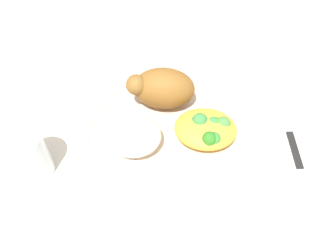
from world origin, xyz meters
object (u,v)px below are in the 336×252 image
mac_cheese_with_broccoli (207,129)px  water_glass (27,156)px  knife (300,168)px  plate (168,132)px  roasted_chicken (162,88)px  fork (278,154)px  rice_pile (134,136)px

mac_cheese_with_broccoli → water_glass: (0.29, 0.09, 0.01)m
knife → plate: bearing=-13.3°
plate → knife: size_ratio=1.58×
roasted_chicken → mac_cheese_with_broccoli: size_ratio=1.14×
fork → water_glass: bearing=8.9°
plate → roasted_chicken: (0.02, -0.06, 0.05)m
roasted_chicken → rice_pile: 0.11m
roasted_chicken → rice_pile: bearing=69.4°
rice_pile → fork: (-0.25, -0.01, -0.04)m
rice_pile → fork: 0.26m
fork → water_glass: 0.42m
plate → water_glass: bearing=23.2°
rice_pile → water_glass: size_ratio=1.09×
plate → mac_cheese_with_broccoli: 0.07m
rice_pile → knife: rice_pile is taller
fork → water_glass: (0.42, 0.07, 0.04)m
water_glass → plate: bearing=-156.8°
rice_pile → water_glass: water_glass is taller
rice_pile → water_glass: (0.16, 0.06, 0.00)m
mac_cheese_with_broccoli → water_glass: water_glass is taller
mac_cheese_with_broccoli → fork: size_ratio=0.77×
mac_cheese_with_broccoli → fork: mac_cheese_with_broccoli is taller
fork → knife: bearing=142.7°
fork → knife: size_ratio=0.75×
fork → water_glass: water_glass is taller
roasted_chicken → rice_pile: roasted_chicken is taller
mac_cheese_with_broccoli → knife: mac_cheese_with_broccoli is taller
plate → roasted_chicken: size_ratio=2.40×
roasted_chicken → fork: roasted_chicken is taller
water_glass → rice_pile: bearing=-161.0°
fork → knife: knife is taller
fork → knife: (-0.03, 0.03, 0.00)m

